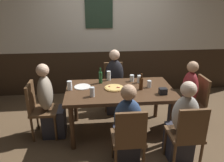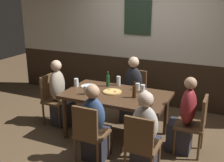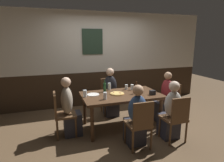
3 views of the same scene
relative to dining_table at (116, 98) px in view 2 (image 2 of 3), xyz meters
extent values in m
plane|color=brown|center=(0.00, 0.00, -0.66)|extent=(12.00, 12.00, 0.00)
cube|color=#332316|center=(0.00, 1.65, -0.18)|extent=(6.40, 0.10, 0.95)
cube|color=beige|center=(0.00, 1.65, 1.12)|extent=(6.40, 0.10, 1.65)
cube|color=#233828|center=(-0.23, 1.58, 1.13)|extent=(0.56, 0.03, 0.68)
cube|color=#472D1C|center=(0.00, 0.00, 0.06)|extent=(1.64, 0.94, 0.05)
cylinder|color=#472D1C|center=(-0.72, -0.39, -0.31)|extent=(0.07, 0.07, 0.69)
cylinder|color=#472D1C|center=(0.72, -0.39, -0.31)|extent=(0.07, 0.07, 0.69)
cylinder|color=#472D1C|center=(-0.72, 0.39, -0.31)|extent=(0.07, 0.07, 0.69)
cylinder|color=#472D1C|center=(0.72, 0.39, -0.31)|extent=(0.07, 0.07, 0.69)
cube|color=brown|center=(-1.16, 0.00, -0.23)|extent=(0.40, 0.40, 0.04)
cube|color=brown|center=(-1.34, 0.00, 0.01)|extent=(0.04, 0.36, 0.43)
cylinder|color=brown|center=(-0.99, 0.17, -0.45)|extent=(0.04, 0.04, 0.41)
cylinder|color=brown|center=(-0.99, -0.17, -0.45)|extent=(0.04, 0.04, 0.41)
cylinder|color=brown|center=(-1.33, 0.17, -0.45)|extent=(0.04, 0.04, 0.41)
cylinder|color=brown|center=(-1.33, -0.17, -0.45)|extent=(0.04, 0.04, 0.41)
cube|color=brown|center=(1.16, 0.00, -0.23)|extent=(0.40, 0.40, 0.04)
cube|color=brown|center=(1.34, 0.00, 0.01)|extent=(0.04, 0.36, 0.43)
cylinder|color=brown|center=(0.99, -0.17, -0.45)|extent=(0.04, 0.04, 0.41)
cylinder|color=brown|center=(0.99, 0.17, -0.45)|extent=(0.04, 0.04, 0.41)
cylinder|color=brown|center=(1.33, -0.17, -0.45)|extent=(0.04, 0.04, 0.41)
cylinder|color=brown|center=(1.33, 0.17, -0.45)|extent=(0.04, 0.04, 0.41)
cube|color=brown|center=(0.72, -0.81, -0.23)|extent=(0.40, 0.40, 0.04)
cube|color=brown|center=(0.72, -0.99, 0.01)|extent=(0.36, 0.04, 0.43)
cylinder|color=brown|center=(0.55, -0.64, -0.45)|extent=(0.04, 0.04, 0.41)
cylinder|color=brown|center=(0.89, -0.64, -0.45)|extent=(0.04, 0.04, 0.41)
cube|color=brown|center=(0.00, 0.81, -0.23)|extent=(0.40, 0.40, 0.04)
cube|color=brown|center=(0.00, 0.99, 0.01)|extent=(0.36, 0.04, 0.43)
cylinder|color=brown|center=(0.17, 0.64, -0.45)|extent=(0.04, 0.04, 0.41)
cylinder|color=brown|center=(-0.17, 0.64, -0.45)|extent=(0.04, 0.04, 0.41)
cylinder|color=brown|center=(0.17, 0.98, -0.45)|extent=(0.04, 0.04, 0.41)
cylinder|color=brown|center=(-0.17, 0.98, -0.45)|extent=(0.04, 0.04, 0.41)
cube|color=brown|center=(0.00, -0.81, -0.23)|extent=(0.40, 0.40, 0.04)
cube|color=brown|center=(0.00, -0.99, 0.01)|extent=(0.36, 0.04, 0.43)
cylinder|color=brown|center=(-0.17, -0.64, -0.45)|extent=(0.04, 0.04, 0.41)
cylinder|color=brown|center=(0.17, -0.64, -0.45)|extent=(0.04, 0.04, 0.41)
cylinder|color=brown|center=(-0.17, -0.98, -0.45)|extent=(0.04, 0.04, 0.41)
cylinder|color=brown|center=(0.17, -0.98, -0.45)|extent=(0.04, 0.04, 0.41)
cube|color=#2D2D38|center=(-1.03, 0.00, -0.43)|extent=(0.34, 0.32, 0.45)
ellipsoid|color=tan|center=(-1.12, 0.00, 0.06)|extent=(0.22, 0.34, 0.55)
sphere|color=#DBB293|center=(-1.12, 0.00, 0.42)|extent=(0.19, 0.19, 0.19)
cube|color=#2D2D38|center=(1.03, 0.00, -0.43)|extent=(0.34, 0.32, 0.45)
ellipsoid|color=maroon|center=(1.12, 0.00, 0.06)|extent=(0.22, 0.34, 0.53)
sphere|color=tan|center=(1.12, 0.00, 0.40)|extent=(0.17, 0.17, 0.17)
cube|color=#2D2D38|center=(0.72, -0.68, -0.43)|extent=(0.32, 0.34, 0.45)
ellipsoid|color=beige|center=(0.72, -0.77, 0.04)|extent=(0.34, 0.22, 0.50)
sphere|color=beige|center=(0.72, -0.77, 0.37)|extent=(0.19, 0.19, 0.19)
cube|color=#2D2D38|center=(0.00, 0.68, -0.43)|extent=(0.32, 0.34, 0.45)
ellipsoid|color=black|center=(0.00, 0.77, 0.06)|extent=(0.34, 0.22, 0.54)
sphere|color=#DBB293|center=(0.00, 0.77, 0.42)|extent=(0.19, 0.19, 0.19)
cube|color=#2D2D38|center=(0.00, -0.68, -0.43)|extent=(0.32, 0.34, 0.45)
ellipsoid|color=#334C7A|center=(0.00, -0.77, 0.03)|extent=(0.34, 0.22, 0.49)
sphere|color=tan|center=(0.00, -0.77, 0.36)|extent=(0.19, 0.19, 0.19)
cylinder|color=tan|center=(-0.08, 0.03, 0.09)|extent=(0.30, 0.30, 0.02)
cylinder|color=#DBB760|center=(-0.08, 0.03, 0.10)|extent=(0.26, 0.26, 0.01)
cylinder|color=maroon|center=(-0.16, 0.06, 0.11)|extent=(0.03, 0.03, 0.00)
cylinder|color=maroon|center=(-0.01, 0.00, 0.11)|extent=(0.03, 0.03, 0.00)
cylinder|color=maroon|center=(-0.03, 0.01, 0.11)|extent=(0.03, 0.03, 0.00)
cylinder|color=silver|center=(0.36, 0.24, 0.14)|extent=(0.07, 0.07, 0.12)
cylinder|color=#C6842D|center=(0.36, 0.24, 0.13)|extent=(0.06, 0.06, 0.10)
cylinder|color=silver|center=(-0.14, 0.41, 0.16)|extent=(0.07, 0.07, 0.16)
cylinder|color=#331E14|center=(-0.14, 0.41, 0.12)|extent=(0.06, 0.06, 0.08)
cylinder|color=silver|center=(0.25, 0.32, 0.14)|extent=(0.07, 0.07, 0.11)
cylinder|color=#B26623|center=(0.25, 0.32, 0.12)|extent=(0.06, 0.06, 0.09)
cylinder|color=silver|center=(0.47, 0.03, 0.13)|extent=(0.06, 0.06, 0.11)
cylinder|color=gold|center=(0.47, 0.03, 0.12)|extent=(0.06, 0.06, 0.09)
cylinder|color=silver|center=(-0.76, 0.04, 0.15)|extent=(0.07, 0.07, 0.14)
cylinder|color=#C6842D|center=(-0.76, 0.04, 0.11)|extent=(0.06, 0.06, 0.06)
cylinder|color=silver|center=(-0.42, -0.22, 0.15)|extent=(0.07, 0.07, 0.14)
cylinder|color=#331E14|center=(-0.42, -0.22, 0.14)|extent=(0.06, 0.06, 0.11)
cylinder|color=#194723|center=(-0.28, 0.28, 0.17)|extent=(0.06, 0.06, 0.19)
cylinder|color=#194723|center=(-0.28, 0.28, 0.30)|extent=(0.03, 0.03, 0.07)
cylinder|color=#42230F|center=(0.32, -0.05, 0.17)|extent=(0.06, 0.06, 0.18)
cylinder|color=#42230F|center=(0.32, -0.05, 0.30)|extent=(0.03, 0.03, 0.07)
cylinder|color=white|center=(-0.57, 0.13, 0.09)|extent=(0.25, 0.25, 0.01)
cube|color=black|center=(0.60, -0.24, 0.13)|extent=(0.11, 0.09, 0.09)
camera|label=1|loc=(-0.42, -3.07, 1.39)|focal=35.26mm
camera|label=2|loc=(1.63, -3.73, 1.57)|focal=44.17mm
camera|label=3|loc=(-1.39, -3.54, 1.21)|focal=30.32mm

